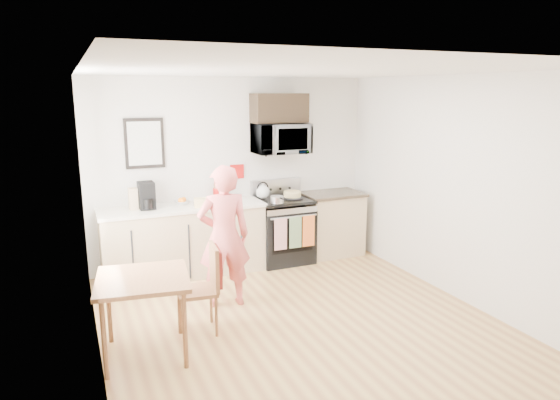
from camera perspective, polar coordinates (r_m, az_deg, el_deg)
name	(u,v)px	position (r m, az deg, el deg)	size (l,w,h in m)	color
floor	(304,326)	(5.40, 2.72, -14.17)	(4.60, 4.60, 0.00)	#926138
back_wall	(233,172)	(7.06, -5.37, 3.24)	(4.00, 0.04, 2.60)	white
front_wall	(479,287)	(3.15, 21.82, -9.18)	(4.00, 0.04, 2.60)	white
left_wall	(91,226)	(4.48, -20.81, -2.81)	(0.04, 4.60, 2.60)	white
right_wall	(461,190)	(6.09, 20.03, 1.10)	(0.04, 4.60, 2.60)	white
ceiling	(306,70)	(4.84, 3.04, 14.59)	(4.00, 4.60, 0.04)	white
window	(88,181)	(5.21, -21.06, 2.03)	(0.06, 1.40, 1.50)	silver
cabinet_left	(184,242)	(6.76, -10.91, -4.73)	(2.10, 0.60, 0.90)	tan
countertop_left	(183,207)	(6.64, -11.07, -0.85)	(2.14, 0.64, 0.04)	#EFE5CE
cabinet_right	(331,225)	(7.53, 5.90, -2.81)	(0.84, 0.60, 0.90)	tan
countertop_right	(332,194)	(7.42, 5.98, 0.69)	(0.88, 0.64, 0.04)	black
range	(283,232)	(7.17, 0.39, -3.64)	(0.76, 0.70, 1.16)	black
microwave	(280,139)	(7.02, 0.06, 7.03)	(0.76, 0.51, 0.42)	#A5A5AA
upper_cabinet	(279,108)	(7.03, -0.09, 10.47)	(0.76, 0.35, 0.40)	black
wall_art	(144,143)	(6.71, -15.23, 6.27)	(0.50, 0.04, 0.65)	black
wall_trivet	(237,172)	(7.06, -4.94, 3.25)	(0.20, 0.02, 0.20)	#AD100E
person	(224,236)	(5.65, -6.41, -4.16)	(0.59, 0.39, 1.63)	#DE3E3D
dining_table	(143,286)	(4.76, -15.39, -9.49)	(0.81, 0.81, 0.76)	brown
chair	(209,276)	(5.14, -8.07, -8.63)	(0.46, 0.42, 0.90)	brown
knife_block	(221,192)	(6.91, -6.80, 0.96)	(0.11, 0.15, 0.23)	brown
utensil_crock	(218,189)	(6.92, -7.14, 1.30)	(0.13, 0.13, 0.39)	#AD100E
fruit_bowl	(182,201)	(6.75, -11.10, -0.16)	(0.22, 0.22, 0.09)	silver
milk_carton	(133,199)	(6.58, -16.43, 0.14)	(0.10, 0.10, 0.27)	tan
coffee_maker	(147,196)	(6.55, -15.00, 0.41)	(0.20, 0.29, 0.34)	black
bread_bag	(206,202)	(6.55, -8.44, -0.26)	(0.31, 0.14, 0.11)	#DBBE73
cake	(292,195)	(7.07, 1.42, 0.60)	(0.30, 0.30, 0.10)	black
kettle	(263,191)	(7.02, -1.98, 0.99)	(0.19, 0.19, 0.24)	silver
pot	(277,199)	(6.76, -0.32, 0.06)	(0.19, 0.31, 0.09)	#A5A5AA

